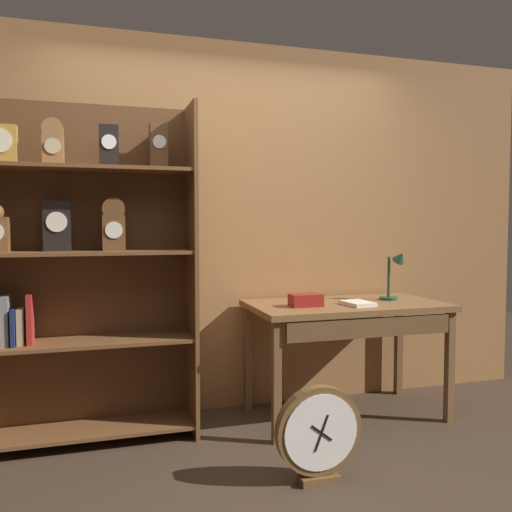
{
  "coord_description": "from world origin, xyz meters",
  "views": [
    {
      "loc": [
        -0.95,
        -2.33,
        1.32
      ],
      "look_at": [
        -0.0,
        0.77,
        1.13
      ],
      "focal_mm": 37.55,
      "sensor_mm": 36.0,
      "label": 1
    }
  ],
  "objects_px": {
    "open_repair_manual": "(358,303)",
    "round_clock_large": "(319,433)",
    "bookshelf": "(77,267)",
    "workbench": "(348,316)",
    "desk_lamp": "(395,272)",
    "toolbox_small": "(306,300)"
  },
  "relations": [
    {
      "from": "open_repair_manual",
      "to": "round_clock_large",
      "type": "bearing_deg",
      "value": -135.67
    },
    {
      "from": "open_repair_manual",
      "to": "desk_lamp",
      "type": "bearing_deg",
      "value": 15.16
    },
    {
      "from": "bookshelf",
      "to": "open_repair_manual",
      "type": "relative_size",
      "value": 9.36
    },
    {
      "from": "bookshelf",
      "to": "workbench",
      "type": "bearing_deg",
      "value": -2.84
    },
    {
      "from": "bookshelf",
      "to": "toolbox_small",
      "type": "bearing_deg",
      "value": -5.37
    },
    {
      "from": "toolbox_small",
      "to": "open_repair_manual",
      "type": "relative_size",
      "value": 0.95
    },
    {
      "from": "open_repair_manual",
      "to": "round_clock_large",
      "type": "relative_size",
      "value": 0.44
    },
    {
      "from": "toolbox_small",
      "to": "workbench",
      "type": "bearing_deg",
      "value": 8.11
    },
    {
      "from": "round_clock_large",
      "to": "open_repair_manual",
      "type": "bearing_deg",
      "value": 50.32
    },
    {
      "from": "desk_lamp",
      "to": "toolbox_small",
      "type": "distance_m",
      "value": 0.74
    },
    {
      "from": "workbench",
      "to": "desk_lamp",
      "type": "bearing_deg",
      "value": 5.83
    },
    {
      "from": "bookshelf",
      "to": "toolbox_small",
      "type": "xyz_separation_m",
      "value": [
        1.42,
        -0.13,
        -0.24
      ]
    },
    {
      "from": "workbench",
      "to": "desk_lamp",
      "type": "height_order",
      "value": "desk_lamp"
    },
    {
      "from": "bookshelf",
      "to": "round_clock_large",
      "type": "xyz_separation_m",
      "value": [
        1.18,
        -0.89,
        -0.81
      ]
    },
    {
      "from": "workbench",
      "to": "bookshelf",
      "type": "bearing_deg",
      "value": 177.16
    },
    {
      "from": "workbench",
      "to": "open_repair_manual",
      "type": "height_order",
      "value": "open_repair_manual"
    },
    {
      "from": "desk_lamp",
      "to": "bookshelf",
      "type": "bearing_deg",
      "value": 178.74
    },
    {
      "from": "desk_lamp",
      "to": "round_clock_large",
      "type": "xyz_separation_m",
      "value": [
        -0.95,
        -0.85,
        -0.73
      ]
    },
    {
      "from": "toolbox_small",
      "to": "open_repair_manual",
      "type": "height_order",
      "value": "toolbox_small"
    },
    {
      "from": "open_repair_manual",
      "to": "round_clock_large",
      "type": "height_order",
      "value": "open_repair_manual"
    },
    {
      "from": "desk_lamp",
      "to": "round_clock_large",
      "type": "distance_m",
      "value": 1.47
    },
    {
      "from": "bookshelf",
      "to": "round_clock_large",
      "type": "distance_m",
      "value": 1.69
    }
  ]
}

